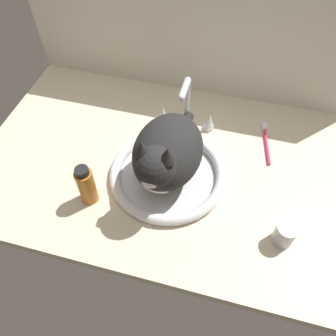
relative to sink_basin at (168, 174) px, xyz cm
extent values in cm
cube|color=beige|center=(-3.07, 4.72, -2.88)|extent=(111.05, 70.66, 3.00)
cube|color=silver|center=(-3.07, 41.25, 16.22)|extent=(111.05, 2.40, 41.21)
torus|color=white|center=(0.00, 0.00, 0.16)|extent=(33.78, 33.78, 3.08)
cylinder|color=white|center=(0.00, 0.00, -1.08)|extent=(29.16, 29.16, 0.60)
cylinder|color=silver|center=(0.00, 22.02, -0.42)|extent=(4.00, 4.00, 1.93)
cylinder|color=silver|center=(0.00, 22.02, 8.48)|extent=(2.00, 2.00, 15.86)
sphere|color=silver|center=(0.00, 22.02, 16.41)|extent=(2.20, 2.20, 2.20)
cylinder|color=silver|center=(0.00, 18.20, 16.41)|extent=(2.00, 7.63, 2.00)
sphere|color=silver|center=(0.00, 14.39, 16.41)|extent=(2.10, 2.10, 2.10)
cylinder|color=silver|center=(-7.81, 22.02, -0.58)|extent=(3.20, 3.20, 1.60)
cone|color=silver|center=(-7.81, 22.02, 2.64)|extent=(2.88, 2.88, 4.85)
cylinder|color=silver|center=(7.81, 22.02, -0.58)|extent=(3.20, 3.20, 1.60)
cone|color=silver|center=(7.81, 22.02, 2.64)|extent=(2.88, 2.88, 4.85)
ellipsoid|color=black|center=(0.00, 0.00, 9.80)|extent=(19.60, 25.44, 16.21)
sphere|color=black|center=(-0.52, -9.79, 15.43)|extent=(10.32, 10.32, 10.32)
cone|color=black|center=(2.58, -9.95, 20.98)|extent=(3.92, 3.92, 3.87)
cone|color=black|center=(-3.61, -9.63, 20.98)|extent=(3.92, 3.92, 3.87)
ellipsoid|color=silver|center=(-0.72, -13.66, 14.40)|extent=(4.49, 3.32, 3.30)
ellipsoid|color=silver|center=(-0.45, -8.57, 8.99)|extent=(10.43, 7.38, 8.91)
cylinder|color=black|center=(0.80, 15.11, 3.30)|extent=(3.89, 13.26, 3.20)
cylinder|color=#B2661E|center=(-18.94, -12.74, 4.31)|extent=(4.73, 4.73, 11.38)
cylinder|color=black|center=(-18.94, -12.74, 10.90)|extent=(3.55, 3.55, 1.80)
cylinder|color=#B2B5BA|center=(33.15, -12.02, 1.41)|extent=(5.28, 5.28, 5.59)
cylinder|color=silver|center=(33.15, -12.02, 4.71)|extent=(5.38, 5.38, 1.00)
cylinder|color=#D83359|center=(26.93, 18.51, -0.88)|extent=(3.57, 13.88, 1.00)
cube|color=white|center=(25.39, 26.63, -0.28)|extent=(1.66, 2.78, 1.20)
camera|label=1|loc=(14.83, -55.85, 77.86)|focal=35.88mm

